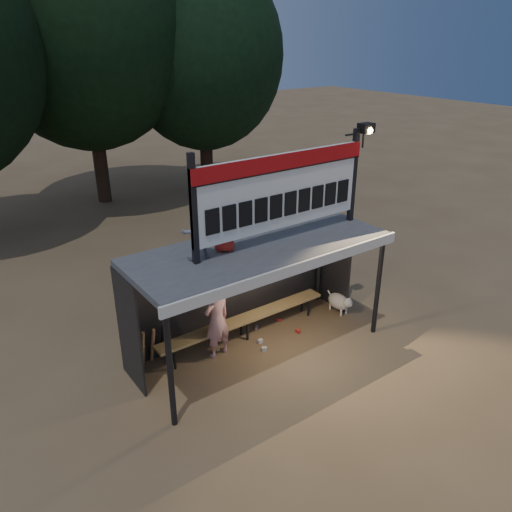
# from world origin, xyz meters

# --- Properties ---
(ground) EXTENTS (80.00, 80.00, 0.00)m
(ground) POSITION_xyz_m (0.00, 0.00, 0.00)
(ground) COLOR brown
(ground) RESTS_ON ground
(player) EXTENTS (0.64, 0.47, 1.61)m
(player) POSITION_xyz_m (-0.78, 0.35, 0.80)
(player) COLOR silver
(player) RESTS_ON ground
(child_a) EXTENTS (0.50, 0.39, 1.03)m
(child_a) POSITION_xyz_m (-1.27, 0.16, 2.84)
(child_a) COLOR slate
(child_a) RESTS_ON dugout_shelter
(child_b) EXTENTS (0.56, 0.52, 0.96)m
(child_b) POSITION_xyz_m (-0.67, 0.16, 2.80)
(child_b) COLOR maroon
(child_b) RESTS_ON dugout_shelter
(dugout_shelter) EXTENTS (5.10, 2.08, 2.32)m
(dugout_shelter) POSITION_xyz_m (0.00, 0.24, 1.85)
(dugout_shelter) COLOR #3F3F42
(dugout_shelter) RESTS_ON ground
(scoreboard_assembly) EXTENTS (4.10, 0.27, 1.99)m
(scoreboard_assembly) POSITION_xyz_m (0.56, -0.01, 3.32)
(scoreboard_assembly) COLOR black
(scoreboard_assembly) RESTS_ON dugout_shelter
(bench) EXTENTS (4.00, 0.35, 0.48)m
(bench) POSITION_xyz_m (0.00, 0.55, 0.43)
(bench) COLOR olive
(bench) RESTS_ON ground
(tree_mid) EXTENTS (7.22, 7.22, 10.36)m
(tree_mid) POSITION_xyz_m (1.00, 11.50, 6.17)
(tree_mid) COLOR #312015
(tree_mid) RESTS_ON ground
(tree_right) EXTENTS (6.08, 6.08, 8.72)m
(tree_right) POSITION_xyz_m (5.00, 10.50, 5.19)
(tree_right) COLOR black
(tree_right) RESTS_ON ground
(dog) EXTENTS (0.36, 0.81, 0.49)m
(dog) POSITION_xyz_m (2.38, 0.12, 0.28)
(dog) COLOR beige
(dog) RESTS_ON ground
(bats) EXTENTS (0.47, 0.32, 0.84)m
(bats) POSITION_xyz_m (-1.96, 0.82, 0.43)
(bats) COLOR #977046
(bats) RESTS_ON ground
(litter) EXTENTS (1.08, 0.88, 0.08)m
(litter) POSITION_xyz_m (0.52, 0.27, 0.04)
(litter) COLOR #B3291E
(litter) RESTS_ON ground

